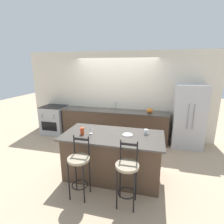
# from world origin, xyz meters

# --- Properties ---
(ground_plane) EXTENTS (18.00, 18.00, 0.00)m
(ground_plane) POSITION_xyz_m (0.00, 0.00, 0.00)
(ground_plane) COLOR tan
(wall_back) EXTENTS (6.00, 0.07, 2.70)m
(wall_back) POSITION_xyz_m (0.00, 0.67, 1.35)
(wall_back) COLOR beige
(wall_back) RESTS_ON ground_plane
(back_counter) EXTENTS (3.30, 0.65, 0.92)m
(back_counter) POSITION_xyz_m (0.00, 0.36, 0.46)
(back_counter) COLOR #4C3828
(back_counter) RESTS_ON ground_plane
(sink_faucet) EXTENTS (0.02, 0.13, 0.22)m
(sink_faucet) POSITION_xyz_m (0.00, 0.56, 1.06)
(sink_faucet) COLOR #ADAFB5
(sink_faucet) RESTS_ON back_counter
(kitchen_island) EXTENTS (2.00, 1.01, 0.93)m
(kitchen_island) POSITION_xyz_m (0.44, -1.60, 0.47)
(kitchen_island) COLOR #4C3828
(kitchen_island) RESTS_ON ground_plane
(refrigerator) EXTENTS (0.83, 0.69, 1.78)m
(refrigerator) POSITION_xyz_m (2.14, 0.32, 0.89)
(refrigerator) COLOR #BCBCC1
(refrigerator) RESTS_ON ground_plane
(oven_range) EXTENTS (0.76, 0.71, 0.95)m
(oven_range) POSITION_xyz_m (-2.08, 0.30, 0.47)
(oven_range) COLOR #ADAFB5
(oven_range) RESTS_ON ground_plane
(bar_stool_near) EXTENTS (0.38, 0.38, 1.10)m
(bar_stool_near) POSITION_xyz_m (0.02, -2.31, 0.61)
(bar_stool_near) COLOR black
(bar_stool_near) RESTS_ON ground_plane
(bar_stool_far) EXTENTS (0.38, 0.38, 1.10)m
(bar_stool_far) POSITION_xyz_m (0.85, -2.31, 0.61)
(bar_stool_far) COLOR black
(bar_stool_far) RESTS_ON ground_plane
(dinner_plate) EXTENTS (0.21, 0.21, 0.02)m
(dinner_plate) POSITION_xyz_m (0.73, -1.55, 0.94)
(dinner_plate) COLOR white
(dinner_plate) RESTS_ON kitchen_island
(wine_glass) EXTENTS (0.07, 0.07, 0.18)m
(wine_glass) POSITION_xyz_m (-0.01, -1.65, 1.06)
(wine_glass) COLOR white
(wine_glass) RESTS_ON kitchen_island
(coffee_mug) EXTENTS (0.11, 0.08, 0.10)m
(coffee_mug) POSITION_xyz_m (1.08, -1.40, 0.98)
(coffee_mug) COLOR white
(coffee_mug) RESTS_ON kitchen_island
(tumbler_cup) EXTENTS (0.08, 0.08, 0.14)m
(tumbler_cup) POSITION_xyz_m (-0.16, -1.73, 1.00)
(tumbler_cup) COLOR red
(tumbler_cup) RESTS_ON kitchen_island
(pumpkin_decoration) EXTENTS (0.18, 0.18, 0.16)m
(pumpkin_decoration) POSITION_xyz_m (1.08, 0.29, 0.99)
(pumpkin_decoration) COLOR orange
(pumpkin_decoration) RESTS_ON back_counter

